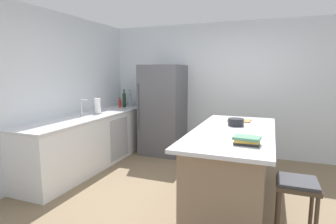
{
  "coord_description": "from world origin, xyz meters",
  "views": [
    {
      "loc": [
        0.84,
        -3.17,
        1.66
      ],
      "look_at": [
        -0.72,
        0.89,
        1.0
      ],
      "focal_mm": 28.8,
      "sensor_mm": 36.0,
      "label": 1
    }
  ],
  "objects_px": {
    "gin_bottle": "(124,101)",
    "hot_sauce_bottle": "(120,103)",
    "kitchen_island": "(232,166)",
    "sink_faucet": "(82,107)",
    "wine_bottle": "(124,100)",
    "cookbook_stack": "(247,140)",
    "paper_towel_roll": "(98,106)",
    "mixing_bowl": "(236,122)",
    "cutting_board": "(239,120)",
    "refrigerator": "(163,110)",
    "bar_stool": "(297,193)",
    "soda_bottle": "(129,100)"
  },
  "relations": [
    {
      "from": "gin_bottle",
      "to": "hot_sauce_bottle",
      "type": "bearing_deg",
      "value": -90.44
    },
    {
      "from": "kitchen_island",
      "to": "sink_faucet",
      "type": "bearing_deg",
      "value": 172.92
    },
    {
      "from": "gin_bottle",
      "to": "wine_bottle",
      "type": "height_order",
      "value": "wine_bottle"
    },
    {
      "from": "cookbook_stack",
      "to": "paper_towel_roll",
      "type": "bearing_deg",
      "value": 154.4
    },
    {
      "from": "hot_sauce_bottle",
      "to": "wine_bottle",
      "type": "bearing_deg",
      "value": 59.12
    },
    {
      "from": "wine_bottle",
      "to": "mixing_bowl",
      "type": "xyz_separation_m",
      "value": [
        2.5,
        -1.35,
        -0.07
      ]
    },
    {
      "from": "paper_towel_roll",
      "to": "wine_bottle",
      "type": "height_order",
      "value": "wine_bottle"
    },
    {
      "from": "cookbook_stack",
      "to": "cutting_board",
      "type": "bearing_deg",
      "value": 99.57
    },
    {
      "from": "refrigerator",
      "to": "gin_bottle",
      "type": "bearing_deg",
      "value": 174.92
    },
    {
      "from": "kitchen_island",
      "to": "refrigerator",
      "type": "distance_m",
      "value": 2.34
    },
    {
      "from": "refrigerator",
      "to": "mixing_bowl",
      "type": "height_order",
      "value": "refrigerator"
    },
    {
      "from": "refrigerator",
      "to": "wine_bottle",
      "type": "xyz_separation_m",
      "value": [
        -0.89,
        -0.01,
        0.17
      ]
    },
    {
      "from": "kitchen_island",
      "to": "cutting_board",
      "type": "distance_m",
      "value": 0.81
    },
    {
      "from": "gin_bottle",
      "to": "cutting_board",
      "type": "xyz_separation_m",
      "value": [
        2.55,
        -1.07,
        -0.07
      ]
    },
    {
      "from": "refrigerator",
      "to": "bar_stool",
      "type": "bearing_deg",
      "value": -46.27
    },
    {
      "from": "soda_bottle",
      "to": "hot_sauce_bottle",
      "type": "relative_size",
      "value": 1.63
    },
    {
      "from": "sink_faucet",
      "to": "paper_towel_roll",
      "type": "height_order",
      "value": "paper_towel_roll"
    },
    {
      "from": "sink_faucet",
      "to": "paper_towel_roll",
      "type": "bearing_deg",
      "value": 79.53
    },
    {
      "from": "mixing_bowl",
      "to": "hot_sauce_bottle",
      "type": "bearing_deg",
      "value": 153.68
    },
    {
      "from": "sink_faucet",
      "to": "bar_stool",
      "type": "bearing_deg",
      "value": -18.35
    },
    {
      "from": "soda_bottle",
      "to": "kitchen_island",
      "type": "bearing_deg",
      "value": -36.33
    },
    {
      "from": "bar_stool",
      "to": "paper_towel_roll",
      "type": "bearing_deg",
      "value": 155.96
    },
    {
      "from": "sink_faucet",
      "to": "cookbook_stack",
      "type": "bearing_deg",
      "value": -19.0
    },
    {
      "from": "kitchen_island",
      "to": "gin_bottle",
      "type": "height_order",
      "value": "gin_bottle"
    },
    {
      "from": "kitchen_island",
      "to": "cookbook_stack",
      "type": "bearing_deg",
      "value": -71.45
    },
    {
      "from": "bar_stool",
      "to": "mixing_bowl",
      "type": "distance_m",
      "value": 1.32
    },
    {
      "from": "gin_bottle",
      "to": "bar_stool",
      "type": "bearing_deg",
      "value": -37.5
    },
    {
      "from": "refrigerator",
      "to": "soda_bottle",
      "type": "distance_m",
      "value": 0.9
    },
    {
      "from": "kitchen_island",
      "to": "hot_sauce_bottle",
      "type": "bearing_deg",
      "value": 148.81
    },
    {
      "from": "cookbook_stack",
      "to": "mixing_bowl",
      "type": "xyz_separation_m",
      "value": [
        -0.22,
        0.92,
        0.01
      ]
    },
    {
      "from": "paper_towel_roll",
      "to": "mixing_bowl",
      "type": "xyz_separation_m",
      "value": [
        2.47,
        -0.37,
        -0.05
      ]
    },
    {
      "from": "sink_faucet",
      "to": "cookbook_stack",
      "type": "height_order",
      "value": "sink_faucet"
    },
    {
      "from": "paper_towel_roll",
      "to": "kitchen_island",
      "type": "bearing_deg",
      "value": -14.84
    },
    {
      "from": "bar_stool",
      "to": "cutting_board",
      "type": "bearing_deg",
      "value": 115.92
    },
    {
      "from": "sink_faucet",
      "to": "cutting_board",
      "type": "bearing_deg",
      "value": 7.74
    },
    {
      "from": "sink_faucet",
      "to": "mixing_bowl",
      "type": "bearing_deg",
      "value": -0.64
    },
    {
      "from": "wine_bottle",
      "to": "cutting_board",
      "type": "bearing_deg",
      "value": -21.35
    },
    {
      "from": "refrigerator",
      "to": "hot_sauce_bottle",
      "type": "height_order",
      "value": "refrigerator"
    },
    {
      "from": "paper_towel_roll",
      "to": "cookbook_stack",
      "type": "height_order",
      "value": "paper_towel_roll"
    },
    {
      "from": "kitchen_island",
      "to": "soda_bottle",
      "type": "xyz_separation_m",
      "value": [
        -2.48,
        1.82,
        0.57
      ]
    },
    {
      "from": "cutting_board",
      "to": "kitchen_island",
      "type": "bearing_deg",
      "value": -89.51
    },
    {
      "from": "bar_stool",
      "to": "cookbook_stack",
      "type": "distance_m",
      "value": 0.64
    },
    {
      "from": "wine_bottle",
      "to": "cookbook_stack",
      "type": "xyz_separation_m",
      "value": [
        2.72,
        -2.27,
        -0.08
      ]
    },
    {
      "from": "bar_stool",
      "to": "refrigerator",
      "type": "bearing_deg",
      "value": 133.73
    },
    {
      "from": "soda_bottle",
      "to": "hot_sauce_bottle",
      "type": "distance_m",
      "value": 0.29
    },
    {
      "from": "hot_sauce_bottle",
      "to": "sink_faucet",
      "type": "bearing_deg",
      "value": -89.24
    },
    {
      "from": "soda_bottle",
      "to": "gin_bottle",
      "type": "height_order",
      "value": "soda_bottle"
    },
    {
      "from": "bar_stool",
      "to": "hot_sauce_bottle",
      "type": "bearing_deg",
      "value": 144.6
    },
    {
      "from": "refrigerator",
      "to": "sink_faucet",
      "type": "xyz_separation_m",
      "value": [
        -0.93,
        -1.33,
        0.17
      ]
    },
    {
      "from": "gin_bottle",
      "to": "cutting_board",
      "type": "bearing_deg",
      "value": -22.77
    }
  ]
}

